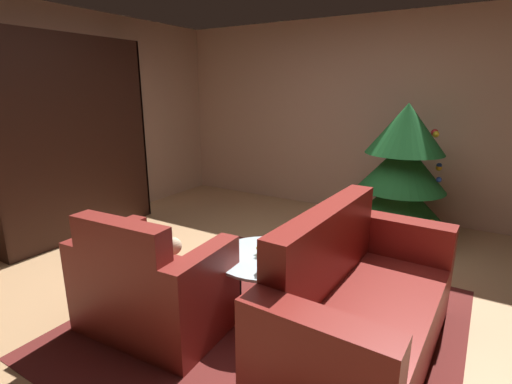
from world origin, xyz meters
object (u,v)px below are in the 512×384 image
decorated_tree (402,171)px  bookshelf_unit (80,140)px  bottle_on_table (268,257)px  armchair_red (151,288)px  coffee_table (265,261)px  couch_red (359,310)px  book_stack_on_table (273,249)px

decorated_tree → bookshelf_unit: bearing=-152.8°
bookshelf_unit → bottle_on_table: 2.90m
armchair_red → coffee_table: 0.82m
bookshelf_unit → coffee_table: bookshelf_unit is taller
couch_red → book_stack_on_table: bearing=167.5°
book_stack_on_table → decorated_tree: decorated_tree is taller
armchair_red → bottle_on_table: bearing=30.7°
armchair_red → couch_red: bearing=19.6°
bookshelf_unit → coffee_table: bearing=-8.9°
bookshelf_unit → decorated_tree: (3.19, 1.64, -0.30)m
couch_red → coffee_table: (-0.74, 0.11, 0.10)m
book_stack_on_table → coffee_table: bearing=-134.6°
bookshelf_unit → bottle_on_table: bookshelf_unit is taller
armchair_red → bottle_on_table: (0.69, 0.41, 0.24)m
decorated_tree → armchair_red: bearing=-112.6°
bottle_on_table → coffee_table: bearing=125.3°
coffee_table → bottle_on_table: size_ratio=3.41×
armchair_red → book_stack_on_table: bearing=45.4°
couch_red → armchair_red: bearing=-160.4°
armchair_red → decorated_tree: (1.10, 2.64, 0.47)m
bookshelf_unit → armchair_red: bookshelf_unit is taller
armchair_red → book_stack_on_table: (0.61, 0.62, 0.20)m
bookshelf_unit → book_stack_on_table: (2.71, -0.38, -0.57)m
bottle_on_table → decorated_tree: decorated_tree is taller
couch_red → decorated_tree: size_ratio=1.14×
armchair_red → decorated_tree: bearing=67.4°
bottle_on_table → decorated_tree: bearing=79.8°
book_stack_on_table → decorated_tree: (0.48, 2.02, 0.26)m
coffee_table → couch_red: bearing=-8.7°
bookshelf_unit → armchair_red: 2.45m
couch_red → book_stack_on_table: couch_red is taller
couch_red → book_stack_on_table: (-0.70, 0.16, 0.19)m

